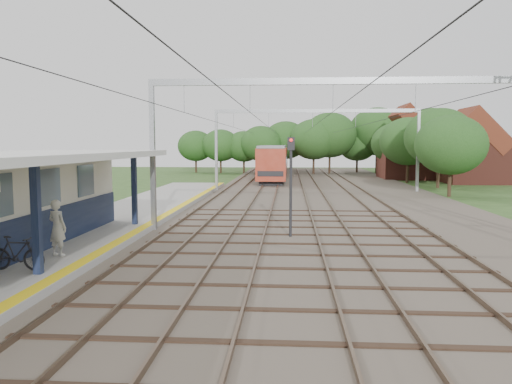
{
  "coord_description": "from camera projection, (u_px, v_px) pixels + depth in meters",
  "views": [
    {
      "loc": [
        1.3,
        -7.6,
        4.07
      ],
      "look_at": [
        -0.43,
        17.99,
        1.6
      ],
      "focal_mm": 35.0,
      "sensor_mm": 36.0,
      "label": 1
    }
  ],
  "objects": [
    {
      "name": "ballast_bed",
      "position": [
        325.0,
        198.0,
        37.55
      ],
      "size": [
        18.0,
        90.0,
        0.1
      ],
      "primitive_type": "cube",
      "color": "#473D33",
      "rests_on": "ground"
    },
    {
      "name": "platform",
      "position": [
        93.0,
        231.0,
        22.42
      ],
      "size": [
        5.0,
        52.0,
        0.35
      ],
      "primitive_type": "cube",
      "color": "gray",
      "rests_on": "ground"
    },
    {
      "name": "yellow_stripe",
      "position": [
        142.0,
        228.0,
        22.25
      ],
      "size": [
        0.45,
        52.0,
        0.01
      ],
      "primitive_type": "cube",
      "color": "yellow",
      "rests_on": "platform"
    },
    {
      "name": "rail_tracks",
      "position": [
        292.0,
        196.0,
        37.71
      ],
      "size": [
        11.8,
        88.0,
        0.15
      ],
      "color": "brown",
      "rests_on": "ballast_bed"
    },
    {
      "name": "catenary_system",
      "position": [
        322.0,
        122.0,
        32.38
      ],
      "size": [
        17.22,
        88.0,
        7.0
      ],
      "color": "gray",
      "rests_on": "ground"
    },
    {
      "name": "tree_band",
      "position": [
        310.0,
        137.0,
        64.03
      ],
      "size": [
        31.72,
        30.88,
        8.82
      ],
      "color": "#382619",
      "rests_on": "ground"
    },
    {
      "name": "house_near",
      "position": [
        479.0,
        154.0,
        52.02
      ],
      "size": [
        7.0,
        6.12,
        7.89
      ],
      "color": "brown",
      "rests_on": "ground"
    },
    {
      "name": "house_far",
      "position": [
        416.0,
        151.0,
        58.29
      ],
      "size": [
        8.0,
        6.12,
        8.66
      ],
      "color": "brown",
      "rests_on": "ground"
    },
    {
      "name": "person",
      "position": [
        57.0,
        228.0,
        16.6
      ],
      "size": [
        0.8,
        0.66,
        1.89
      ],
      "primitive_type": "imported",
      "rotation": [
        0.0,
        0.0,
        2.8
      ],
      "color": "beige",
      "rests_on": "platform"
    },
    {
      "name": "bicycle",
      "position": [
        17.0,
        253.0,
        14.69
      ],
      "size": [
        1.72,
        0.51,
        1.03
      ],
      "primitive_type": "imported",
      "rotation": [
        0.0,
        0.0,
        1.55
      ],
      "color": "black",
      "rests_on": "platform"
    },
    {
      "name": "train",
      "position": [
        276.0,
        159.0,
        64.58
      ],
      "size": [
        2.91,
        36.18,
        3.82
      ],
      "color": "black",
      "rests_on": "ballast_bed"
    },
    {
      "name": "signal_post",
      "position": [
        291.0,
        175.0,
        21.19
      ],
      "size": [
        0.31,
        0.27,
        4.36
      ],
      "rotation": [
        0.0,
        0.0,
        0.07
      ],
      "color": "black",
      "rests_on": "ground"
    }
  ]
}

